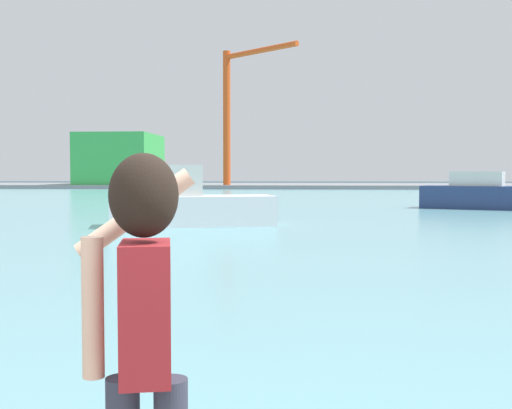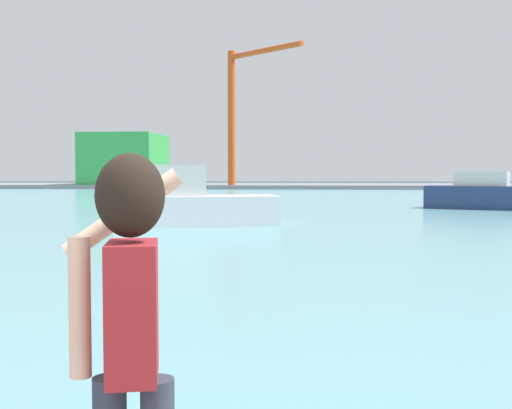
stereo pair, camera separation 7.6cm
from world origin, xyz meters
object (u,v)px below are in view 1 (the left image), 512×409
person_photographer (143,319)px  port_crane (235,102)px  warehouse_left (120,159)px  boat_moored (188,204)px  boat_moored_2 (493,195)px

person_photographer → port_crane: bearing=-6.2°
person_photographer → warehouse_left: size_ratio=0.13×
port_crane → person_photographer: bearing=-84.4°
boat_moored → warehouse_left: warehouse_left is taller
boat_moored → warehouse_left: bearing=93.4°
warehouse_left → port_crane: (17.23, -5.71, 7.54)m
warehouse_left → port_crane: 19.66m
boat_moored → port_crane: port_crane is taller
boat_moored → boat_moored_2: size_ratio=0.81×
boat_moored → warehouse_left: size_ratio=0.54×
warehouse_left → boat_moored: bearing=-71.8°
boat_moored_2 → port_crane: (-20.26, 46.29, 10.79)m
warehouse_left → port_crane: port_crane is taller
person_photographer → boat_moored: 23.96m
port_crane → boat_moored: bearing=-86.0°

